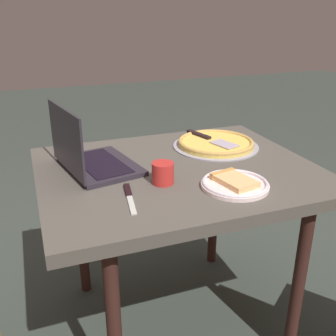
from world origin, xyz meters
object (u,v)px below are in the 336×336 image
at_px(dining_table, 178,185).
at_px(pizza_plate, 235,183).
at_px(table_knife, 129,195).
at_px(drink_cup, 163,173).
at_px(pizza_tray, 216,143).
at_px(laptop, 89,157).

relative_size(dining_table, pizza_plate, 4.49).
xyz_separation_m(dining_table, table_knife, (0.25, 0.18, 0.08)).
bearing_deg(drink_cup, dining_table, -131.51).
bearing_deg(pizza_plate, table_knife, -8.72).
relative_size(pizza_tray, table_knife, 1.78).
height_order(pizza_plate, drink_cup, drink_cup).
relative_size(pizza_tray, drink_cup, 4.85).
xyz_separation_m(pizza_tray, drink_cup, (0.36, 0.29, 0.02)).
bearing_deg(pizza_plate, drink_cup, -27.87).
height_order(dining_table, table_knife, table_knife).
xyz_separation_m(laptop, pizza_tray, (-0.58, -0.08, -0.04)).
height_order(laptop, table_knife, laptop).
bearing_deg(drink_cup, pizza_plate, 152.13).
distance_m(dining_table, table_knife, 0.31).
xyz_separation_m(pizza_plate, pizza_tray, (-0.13, -0.41, 0.00)).
bearing_deg(laptop, table_knife, 106.35).
bearing_deg(table_knife, drink_cup, -156.31).
bearing_deg(drink_cup, laptop, -43.63).
xyz_separation_m(pizza_plate, table_knife, (0.37, -0.06, -0.01)).
xyz_separation_m(dining_table, pizza_tray, (-0.25, -0.17, 0.09)).
height_order(pizza_plate, table_knife, pizza_plate).
relative_size(table_knife, drink_cup, 2.72).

